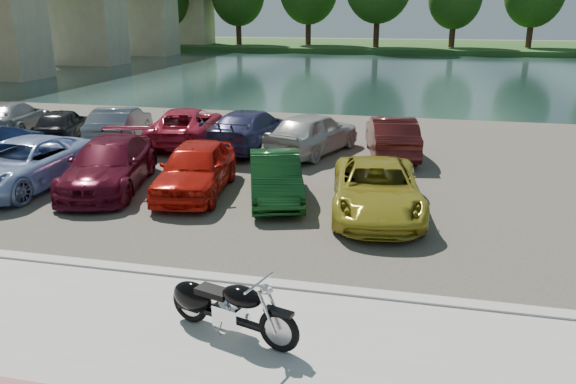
# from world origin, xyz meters

# --- Properties ---
(ground) EXTENTS (200.00, 200.00, 0.00)m
(ground) POSITION_xyz_m (0.00, 0.00, 0.00)
(ground) COLOR #595447
(ground) RESTS_ON ground
(kerb) EXTENTS (60.00, 0.30, 0.14)m
(kerb) POSITION_xyz_m (0.00, 2.00, 0.07)
(kerb) COLOR #ABA9A1
(kerb) RESTS_ON ground
(parking_lot) EXTENTS (60.00, 18.00, 0.04)m
(parking_lot) POSITION_xyz_m (0.00, 11.00, 0.02)
(parking_lot) COLOR #434036
(parking_lot) RESTS_ON ground
(river) EXTENTS (120.00, 40.00, 0.00)m
(river) POSITION_xyz_m (0.00, 40.00, 0.00)
(river) COLOR #182C2A
(river) RESTS_ON ground
(far_bank) EXTENTS (120.00, 24.00, 0.60)m
(far_bank) POSITION_xyz_m (0.00, 72.00, 0.30)
(far_bank) COLOR #264B1A
(far_bank) RESTS_ON ground
(bridge) EXTENTS (7.00, 56.00, 8.55)m
(bridge) POSITION_xyz_m (-28.00, 41.02, 5.52)
(bridge) COLOR tan
(bridge) RESTS_ON ground
(motorcycle) EXTENTS (2.27, 1.00, 1.05)m
(motorcycle) POSITION_xyz_m (-0.32, 0.27, 0.56)
(motorcycle) COLOR black
(motorcycle) RESTS_ON promenade
(car_2) EXTENTS (2.50, 5.05, 1.38)m
(car_2) POSITION_xyz_m (-8.39, 6.34, 0.73)
(car_2) COLOR #9BB3E2
(car_2) RESTS_ON parking_lot
(car_3) EXTENTS (2.98, 5.10, 1.39)m
(car_3) POSITION_xyz_m (-5.96, 6.83, 0.73)
(car_3) COLOR #550C1D
(car_3) RESTS_ON parking_lot
(car_4) EXTENTS (2.18, 4.37, 1.43)m
(car_4) POSITION_xyz_m (-3.41, 6.95, 0.75)
(car_4) COLOR red
(car_4) RESTS_ON parking_lot
(car_5) EXTENTS (2.36, 3.97, 1.24)m
(car_5) POSITION_xyz_m (-1.14, 6.91, 0.66)
(car_5) COLOR #103B15
(car_5) RESTS_ON parking_lot
(car_6) EXTENTS (2.71, 4.87, 1.29)m
(car_6) POSITION_xyz_m (1.59, 6.40, 0.68)
(car_6) COLOR #A79A26
(car_6) RESTS_ON parking_lot
(car_7) EXTENTS (3.10, 5.03, 1.36)m
(car_7) POSITION_xyz_m (-13.65, 12.53, 0.72)
(car_7) COLOR gray
(car_7) RESTS_ON parking_lot
(car_8) EXTENTS (2.53, 3.98, 1.26)m
(car_8) POSITION_xyz_m (-10.99, 12.02, 0.67)
(car_8) COLOR black
(car_8) RESTS_ON parking_lot
(car_9) EXTENTS (2.31, 4.41, 1.38)m
(car_9) POSITION_xyz_m (-8.59, 12.17, 0.73)
(car_9) COLOR slate
(car_9) RESTS_ON parking_lot
(car_10) EXTENTS (3.11, 5.23, 1.36)m
(car_10) POSITION_xyz_m (-6.05, 12.62, 0.72)
(car_10) COLOR #AE1D34
(car_10) RESTS_ON parking_lot
(car_11) EXTENTS (2.37, 5.06, 1.43)m
(car_11) POSITION_xyz_m (-3.46, 12.38, 0.75)
(car_11) COLOR navy
(car_11) RESTS_ON parking_lot
(car_12) EXTENTS (3.13, 4.76, 1.51)m
(car_12) POSITION_xyz_m (-1.10, 12.14, 0.79)
(car_12) COLOR #B6B6B1
(car_12) RESTS_ON parking_lot
(car_13) EXTENTS (2.18, 4.42, 1.39)m
(car_13) POSITION_xyz_m (1.63, 12.40, 0.74)
(car_13) COLOR #4A1413
(car_13) RESTS_ON parking_lot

